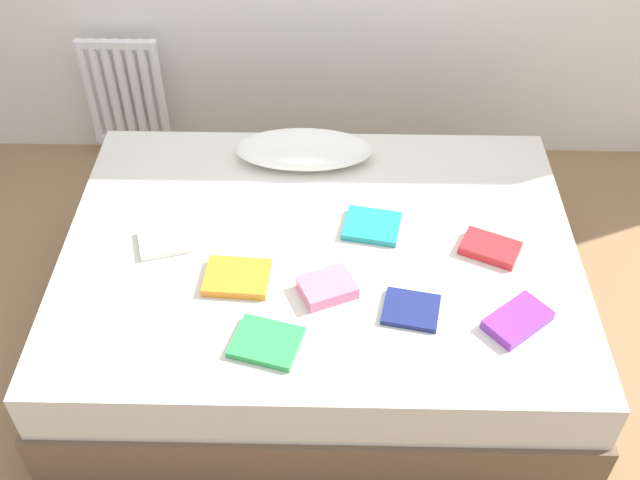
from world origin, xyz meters
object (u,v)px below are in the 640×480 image
at_px(textbook_navy, 411,310).
at_px(textbook_green, 267,342).
at_px(textbook_purple, 518,320).
at_px(radiator, 125,93).
at_px(pillow, 304,149).
at_px(textbook_white, 165,241).
at_px(textbook_red, 490,248).
at_px(bed, 320,290).
at_px(textbook_orange, 237,277).
at_px(textbook_pink, 327,287).
at_px(textbook_teal, 372,226).

bearing_deg(textbook_navy, textbook_green, -151.04).
distance_m(textbook_purple, textbook_navy, 0.36).
distance_m(radiator, pillow, 1.16).
bearing_deg(textbook_white, textbook_red, -17.07).
bearing_deg(bed, textbook_red, -1.87).
xyz_separation_m(textbook_orange, textbook_white, (-0.30, 0.19, -0.00)).
bearing_deg(textbook_purple, textbook_green, 147.52).
bearing_deg(radiator, textbook_orange, -62.65).
height_order(radiator, textbook_orange, radiator).
height_order(bed, textbook_navy, textbook_navy).
bearing_deg(textbook_pink, textbook_red, -3.98).
height_order(bed, textbook_white, textbook_white).
height_order(radiator, textbook_teal, radiator).
height_order(textbook_teal, textbook_pink, textbook_pink).
relative_size(textbook_teal, textbook_pink, 1.13).
relative_size(bed, textbook_purple, 8.74).
xyz_separation_m(textbook_orange, textbook_pink, (0.33, -0.05, 0.01)).
bearing_deg(textbook_green, textbook_teal, 73.15).
xyz_separation_m(pillow, textbook_pink, (0.11, -0.77, -0.04)).
bearing_deg(textbook_teal, textbook_orange, -138.93).
bearing_deg(textbook_teal, textbook_purple, -33.69).
relative_size(pillow, textbook_pink, 3.13).
relative_size(textbook_red, textbook_green, 0.96).
height_order(textbook_red, textbook_green, textbook_red).
relative_size(textbook_red, textbook_orange, 0.91).
bearing_deg(pillow, textbook_purple, -49.69).
bearing_deg(textbook_red, textbook_orange, -144.54).
bearing_deg(textbook_purple, textbook_teal, 95.80).
relative_size(pillow, textbook_white, 3.04).
relative_size(radiator, textbook_teal, 2.77).
bearing_deg(bed, radiator, 130.24).
distance_m(textbook_purple, textbook_white, 1.33).
bearing_deg(textbook_purple, radiator, 97.46).
xyz_separation_m(textbook_purple, textbook_green, (-0.86, -0.11, -0.01)).
bearing_deg(textbook_green, textbook_white, 146.67).
height_order(textbook_orange, textbook_white, textbook_orange).
height_order(textbook_purple, textbook_green, textbook_purple).
height_order(textbook_red, textbook_teal, textbook_red).
bearing_deg(radiator, textbook_purple, -42.81).
height_order(textbook_red, textbook_white, textbook_red).
height_order(radiator, textbook_pink, radiator).
bearing_deg(textbook_green, textbook_red, 45.27).
bearing_deg(bed, textbook_navy, -45.24).
distance_m(bed, radiator, 1.58).
xyz_separation_m(textbook_navy, textbook_red, (0.32, 0.31, 0.01)).
height_order(bed, textbook_red, textbook_red).
relative_size(textbook_red, textbook_teal, 1.00).
relative_size(bed, textbook_orange, 8.60).
distance_m(bed, textbook_red, 0.70).
xyz_separation_m(bed, textbook_red, (0.64, -0.02, 0.27)).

